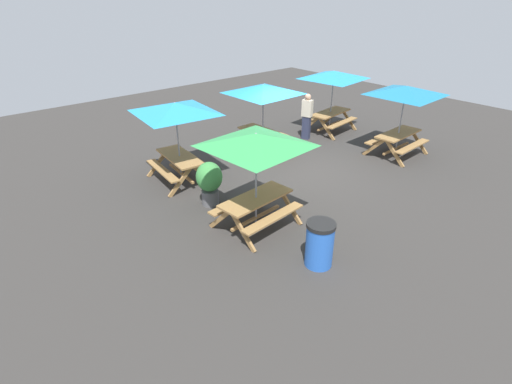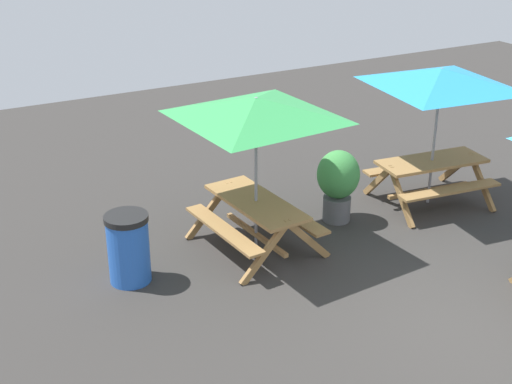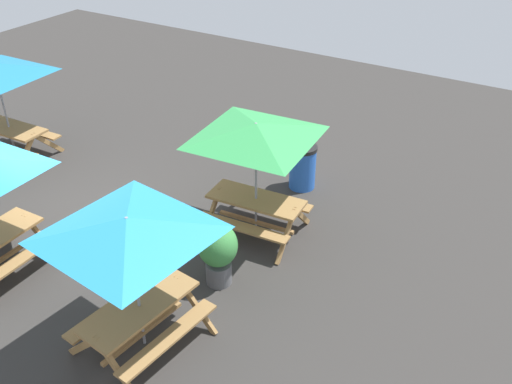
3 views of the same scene
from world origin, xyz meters
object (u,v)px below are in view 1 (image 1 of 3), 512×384
object	(u,v)px
picnic_table_1	(256,147)
trash_bin_blue	(320,244)
picnic_table_0	(176,114)
person_standing	(307,115)
potted_plant_0	(209,181)
picnic_table_2	(405,96)
picnic_table_3	(333,79)
picnic_table_4	(263,94)

from	to	relation	value
picnic_table_1	trash_bin_blue	xyz separation A→B (m)	(0.01, -1.94, -1.49)
picnic_table_0	person_standing	bearing A→B (deg)	-82.82
picnic_table_0	trash_bin_blue	size ratio (longest dim) A/B	2.87
picnic_table_1	person_standing	size ratio (longest dim) A/B	1.69
picnic_table_1	person_standing	bearing A→B (deg)	27.77
trash_bin_blue	potted_plant_0	distance (m)	3.52
picnic_table_2	trash_bin_blue	size ratio (longest dim) A/B	2.88
picnic_table_2	person_standing	bearing A→B (deg)	108.16
picnic_table_2	potted_plant_0	distance (m)	6.92
picnic_table_3	person_standing	xyz separation A→B (m)	(-1.33, 0.00, -1.10)
person_standing	trash_bin_blue	bearing A→B (deg)	-63.63
picnic_table_1	picnic_table_4	world-z (taller)	same
picnic_table_3	potted_plant_0	world-z (taller)	picnic_table_3
picnic_table_2	potted_plant_0	xyz separation A→B (m)	(-6.69, 1.24, -1.31)
picnic_table_4	potted_plant_0	distance (m)	4.09
picnic_table_1	picnic_table_2	distance (m)	6.48
potted_plant_0	person_standing	xyz separation A→B (m)	(5.55, 1.81, 0.21)
picnic_table_2	person_standing	distance (m)	3.43
potted_plant_0	trash_bin_blue	bearing A→B (deg)	-86.46
trash_bin_blue	picnic_table_1	bearing A→B (deg)	90.22
picnic_table_1	potted_plant_0	size ratio (longest dim) A/B	2.41
picnic_table_2	trash_bin_blue	world-z (taller)	picnic_table_2
picnic_table_4	person_standing	distance (m)	2.39
picnic_table_2	picnic_table_4	xyz separation A→B (m)	(-3.26, 3.05, 0.00)
picnic_table_3	person_standing	size ratio (longest dim) A/B	1.68
picnic_table_0	potted_plant_0	distance (m)	2.18
potted_plant_0	picnic_table_0	bearing A→B (deg)	84.02
picnic_table_3	picnic_table_4	distance (m)	3.46
picnic_table_0	picnic_table_3	xyz separation A→B (m)	(6.70, 0.08, 0.00)
picnic_table_0	picnic_table_4	bearing A→B (deg)	-82.13
picnic_table_4	potted_plant_0	bearing A→B (deg)	116.58
picnic_table_1	picnic_table_3	xyz separation A→B (m)	(6.67, 3.38, 0.00)
trash_bin_blue	person_standing	bearing A→B (deg)	44.93
potted_plant_0	picnic_table_4	bearing A→B (deg)	27.97
picnic_table_0	picnic_table_1	size ratio (longest dim) A/B	1.00
picnic_table_4	person_standing	xyz separation A→B (m)	(2.13, -0.01, -1.10)
picnic_table_0	picnic_table_1	distance (m)	3.30
picnic_table_1	potted_plant_0	xyz separation A→B (m)	(-0.21, 1.57, -1.31)
picnic_table_3	picnic_table_4	xyz separation A→B (m)	(-3.46, 0.01, 0.00)
picnic_table_1	picnic_table_4	size ratio (longest dim) A/B	1.00
person_standing	picnic_table_2	bearing A→B (deg)	1.90
picnic_table_1	picnic_table_3	size ratio (longest dim) A/B	1.00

